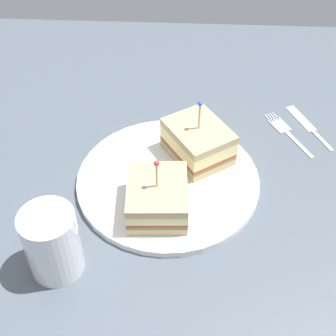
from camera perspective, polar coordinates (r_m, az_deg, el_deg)
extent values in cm
cube|color=#4C5660|center=(70.23, 0.00, -2.34)|extent=(94.38, 94.38, 2.00)
cylinder|color=white|center=(69.13, 0.00, -1.48)|extent=(26.01, 26.01, 1.03)
cube|color=tan|center=(64.49, -1.25, -4.48)|extent=(9.51, 8.29, 1.15)
cube|color=#478438|center=(63.90, -1.26, -4.03)|extent=(9.51, 8.29, 0.40)
cube|color=red|center=(63.56, -1.27, -3.76)|extent=(9.51, 8.29, 0.50)
cube|color=#EFE093|center=(62.91, -1.28, -3.23)|extent=(9.51, 8.29, 1.27)
cube|color=tan|center=(62.02, -1.30, -2.48)|extent=(9.51, 8.29, 1.15)
cylinder|color=tan|center=(60.36, -1.33, -1.00)|extent=(0.30, 0.30, 4.58)
sphere|color=red|center=(58.74, -1.37, 0.56)|extent=(0.70, 0.70, 0.70)
cube|color=tan|center=(71.94, 3.49, 1.92)|extent=(11.85, 11.32, 1.19)
cube|color=#478438|center=(71.40, 3.52, 2.38)|extent=(11.85, 11.32, 0.40)
cube|color=red|center=(71.10, 3.53, 2.65)|extent=(11.85, 11.32, 0.50)
cube|color=#EFE093|center=(70.28, 3.58, 3.40)|extent=(11.85, 11.32, 1.97)
cube|color=tan|center=(69.25, 3.63, 4.38)|extent=(11.85, 11.32, 1.19)
cylinder|color=tan|center=(67.70, 3.73, 5.95)|extent=(0.30, 0.30, 4.87)
sphere|color=blue|center=(66.21, 3.82, 7.60)|extent=(0.70, 0.70, 0.70)
cylinder|color=#B74C33|center=(59.86, -13.23, -9.62)|extent=(5.75, 5.75, 5.74)
cylinder|color=white|center=(58.45, -13.51, -8.59)|extent=(6.53, 6.53, 9.32)
cube|color=silver|center=(78.02, 15.23, 2.75)|extent=(6.26, 3.78, 0.35)
cube|color=silver|center=(80.92, 13.06, 5.00)|extent=(4.21, 3.65, 0.35)
cube|color=silver|center=(82.61, 12.62, 6.03)|extent=(1.84, 1.11, 0.35)
cube|color=silver|center=(82.35, 12.33, 5.94)|extent=(1.84, 1.11, 0.35)
cube|color=silver|center=(82.09, 12.05, 5.85)|extent=(1.84, 1.11, 0.35)
cube|color=silver|center=(81.83, 11.76, 5.76)|extent=(1.84, 1.11, 0.35)
cube|color=silver|center=(80.19, 17.46, 3.50)|extent=(6.38, 3.44, 0.35)
cube|color=silver|center=(83.17, 15.45, 5.71)|extent=(6.97, 4.35, 0.24)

